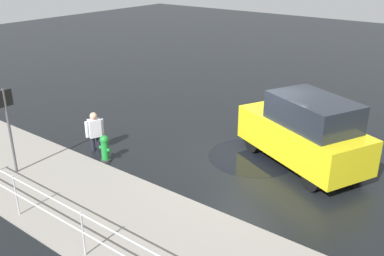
{
  "coord_description": "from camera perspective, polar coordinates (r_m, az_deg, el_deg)",
  "views": [
    {
      "loc": [
        -5.58,
        9.68,
        5.6
      ],
      "look_at": [
        1.43,
        0.62,
        0.9
      ],
      "focal_mm": 40.0,
      "sensor_mm": 36.0,
      "label": 1
    }
  ],
  "objects": [
    {
      "name": "ground_plane",
      "position": [
        12.5,
        6.97,
        -4.5
      ],
      "size": [
        60.0,
        60.0,
        0.0
      ],
      "primitive_type": "plane",
      "color": "black"
    },
    {
      "name": "sign_post",
      "position": [
        12.15,
        -23.35,
        1.07
      ],
      "size": [
        0.07,
        0.44,
        2.4
      ],
      "color": "#4C4C51",
      "rests_on": "ground"
    },
    {
      "name": "metal_railing",
      "position": [
        7.96,
        -8.98,
        -15.71
      ],
      "size": [
        11.7,
        0.04,
        1.05
      ],
      "color": "#B7BABF",
      "rests_on": "ground"
    },
    {
      "name": "fire_hydrant",
      "position": [
        12.54,
        -11.54,
        -2.68
      ],
      "size": [
        0.42,
        0.31,
        0.8
      ],
      "color": "#197A2D",
      "rests_on": "ground"
    },
    {
      "name": "moving_hatchback",
      "position": [
        12.22,
        14.81,
        -0.45
      ],
      "size": [
        4.25,
        3.18,
        2.06
      ],
      "color": "yellow",
      "rests_on": "ground"
    },
    {
      "name": "pedestrian",
      "position": [
        13.2,
        -12.86,
        -0.17
      ],
      "size": [
        0.36,
        0.53,
        1.22
      ],
      "color": "silver",
      "rests_on": "ground"
    },
    {
      "name": "puddle_patch",
      "position": [
        12.84,
        8.1,
        -3.79
      ],
      "size": [
        2.65,
        2.65,
        0.01
      ],
      "primitive_type": "cylinder",
      "color": "black",
      "rests_on": "ground"
    },
    {
      "name": "kerb_strip",
      "position": [
        9.6,
        -6.5,
        -13.38
      ],
      "size": [
        24.0,
        3.2,
        0.04
      ],
      "primitive_type": "cube",
      "color": "gray",
      "rests_on": "ground"
    }
  ]
}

